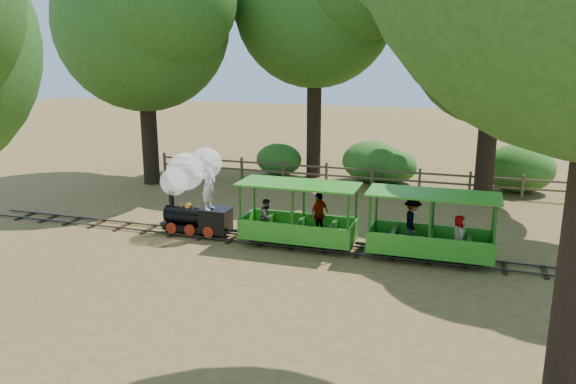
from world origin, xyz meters
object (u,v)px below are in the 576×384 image
(carriage_rear, at_px, (428,232))
(fence, at_px, (349,174))
(carriage_front, at_px, (298,221))
(locomotive, at_px, (192,185))

(carriage_rear, bearing_deg, fence, 116.27)
(carriage_rear, relative_size, fence, 0.20)
(fence, bearing_deg, carriage_front, -89.04)
(carriage_rear, height_order, fence, carriage_rear)
(locomotive, xyz_separation_m, fence, (3.39, 7.94, -1.06))
(carriage_front, height_order, fence, carriage_front)
(carriage_front, xyz_separation_m, carriage_rear, (3.79, 0.05, 0.03))
(fence, bearing_deg, locomotive, -113.10)
(carriage_rear, bearing_deg, carriage_front, -179.22)
(locomotive, bearing_deg, carriage_rear, -0.03)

